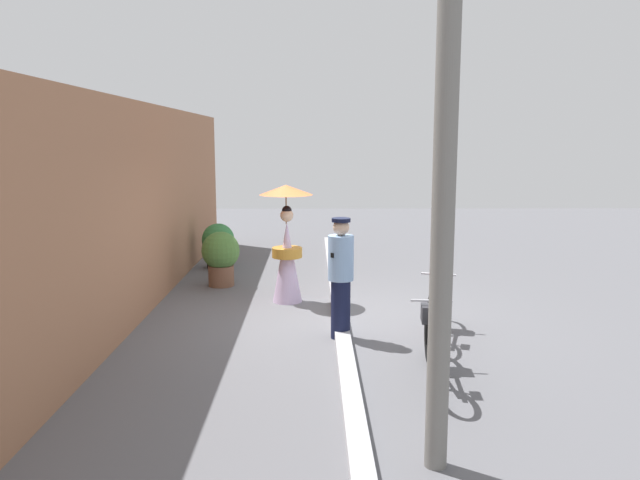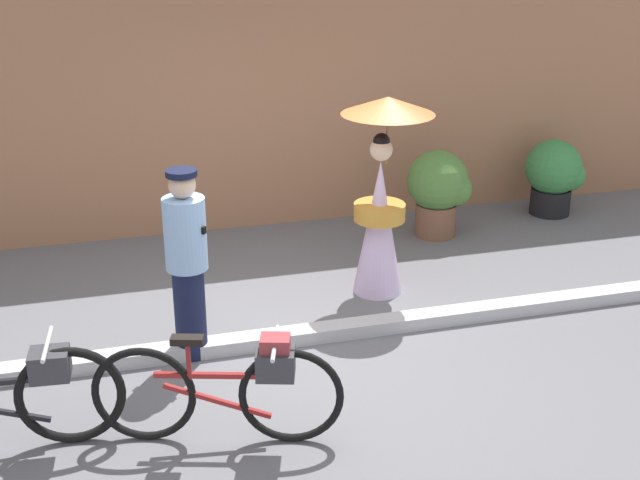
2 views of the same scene
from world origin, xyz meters
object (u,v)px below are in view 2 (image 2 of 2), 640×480
object	(u,v)px
bicycle_far_side	(229,386)
person_officer	(187,261)
potted_plant_by_door	(439,189)
person_with_parasol	(381,194)
potted_plant_small	(555,174)

from	to	relation	value
bicycle_far_side	person_officer	size ratio (longest dim) A/B	1.04
person_officer	potted_plant_by_door	size ratio (longest dim) A/B	1.63
bicycle_far_side	person_with_parasol	xyz separation A→B (m)	(1.82, 2.08, 0.55)
person_officer	person_with_parasol	size ratio (longest dim) A/B	0.85
bicycle_far_side	potted_plant_by_door	world-z (taller)	potted_plant_by_door
bicycle_far_side	person_with_parasol	world-z (taller)	person_with_parasol
potted_plant_by_door	potted_plant_small	xyz separation A→B (m)	(1.64, 0.30, -0.05)
person_officer	person_with_parasol	world-z (taller)	person_with_parasol
person_with_parasol	potted_plant_small	xyz separation A→B (m)	(2.77, 1.53, -0.49)
person_officer	potted_plant_by_door	world-z (taller)	person_officer
person_officer	potted_plant_small	size ratio (longest dim) A/B	1.75
person_officer	person_with_parasol	bearing A→B (deg)	22.40
person_officer	bicycle_far_side	bearing A→B (deg)	-85.31
person_with_parasol	potted_plant_small	world-z (taller)	person_with_parasol
potted_plant_by_door	person_with_parasol	bearing A→B (deg)	-132.62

